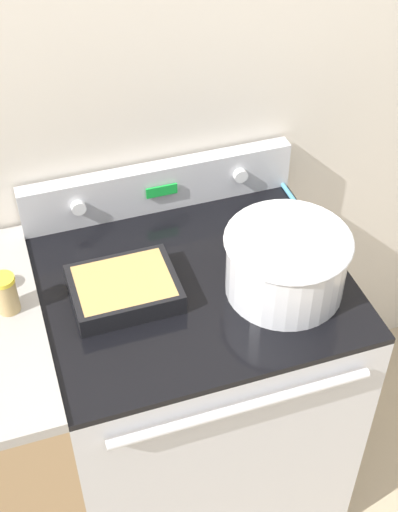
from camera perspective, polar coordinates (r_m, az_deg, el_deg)
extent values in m
cube|color=beige|center=(1.93, -4.07, 13.06)|extent=(8.00, 0.05, 2.50)
cube|color=#BCBCC1|center=(2.19, -0.36, -10.58)|extent=(0.78, 0.69, 0.89)
cube|color=black|center=(1.85, -0.42, -2.06)|extent=(0.78, 0.69, 0.02)
cylinder|color=silver|center=(1.68, 3.53, -12.00)|extent=(0.64, 0.02, 0.02)
cube|color=#BCBCC1|center=(2.03, -3.25, 5.58)|extent=(0.78, 0.05, 0.14)
cylinder|color=white|center=(1.97, -9.61, 3.82)|extent=(0.04, 0.02, 0.04)
cylinder|color=white|center=(2.06, 3.35, 6.44)|extent=(0.04, 0.02, 0.04)
cube|color=green|center=(2.00, -3.01, 5.23)|extent=(0.09, 0.01, 0.03)
cylinder|color=silver|center=(1.77, 6.97, -0.65)|extent=(0.30, 0.30, 0.17)
torus|color=silver|center=(1.72, 7.19, 1.27)|extent=(0.32, 0.32, 0.01)
cylinder|color=beige|center=(1.73, 7.15, 0.95)|extent=(0.27, 0.27, 0.02)
cube|color=black|center=(1.79, -6.00, -2.64)|extent=(0.26, 0.21, 0.06)
cube|color=#B2894C|center=(1.78, -6.02, -2.35)|extent=(0.23, 0.18, 0.03)
cylinder|color=teal|center=(2.11, 7.51, 4.57)|extent=(0.01, 0.25, 0.01)
sphere|color=teal|center=(2.00, 9.02, 3.13)|extent=(0.07, 0.07, 0.07)
cylinder|color=tan|center=(1.78, -15.16, -3.07)|extent=(0.06, 0.06, 0.09)
cylinder|color=yellow|center=(1.74, -15.46, -1.84)|extent=(0.06, 0.06, 0.01)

